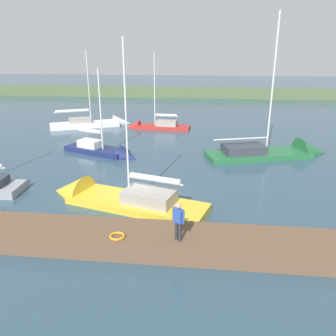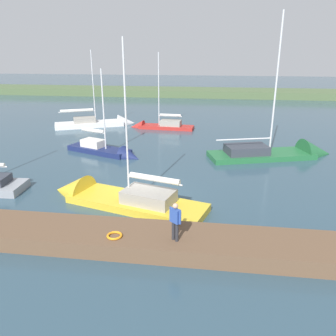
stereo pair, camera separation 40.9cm
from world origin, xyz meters
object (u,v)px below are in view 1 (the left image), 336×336
sailboat_far_left (281,154)px  sailboat_near_dock (106,153)px  sailboat_behind_pier (98,124)px  sailboat_inner_slip (108,199)px  person_on_dock (178,219)px  sailboat_outer_mooring (154,127)px  life_ring_buoy (117,236)px  mooring_post_near (180,218)px

sailboat_far_left → sailboat_near_dock: 14.24m
sailboat_behind_pier → sailboat_inner_slip: size_ratio=0.92×
person_on_dock → sailboat_outer_mooring: bearing=-129.8°
sailboat_near_dock → life_ring_buoy: bearing=-49.7°
sailboat_far_left → sailboat_behind_pier: sailboat_far_left is taller
sailboat_outer_mooring → sailboat_behind_pier: bearing=0.1°
sailboat_near_dock → sailboat_outer_mooring: sailboat_outer_mooring is taller
sailboat_far_left → sailboat_outer_mooring: sailboat_far_left is taller
mooring_post_near → sailboat_behind_pier: size_ratio=0.08×
sailboat_far_left → person_on_dock: (7.11, 15.00, 1.52)m
life_ring_buoy → sailboat_near_dock: 14.53m
sailboat_far_left → sailboat_inner_slip: (11.44, 10.19, 0.01)m
life_ring_buoy → sailboat_far_left: 17.91m
life_ring_buoy → sailboat_far_left: sailboat_far_left is taller
sailboat_behind_pier → sailboat_inner_slip: sailboat_inner_slip is taller
life_ring_buoy → sailboat_inner_slip: bearing=-69.8°
mooring_post_near → person_on_dock: (-0.04, 1.31, 0.61)m
sailboat_near_dock → sailboat_outer_mooring: bearing=98.6°
life_ring_buoy → sailboat_outer_mooring: sailboat_outer_mooring is taller
mooring_post_near → sailboat_far_left: sailboat_far_left is taller
sailboat_behind_pier → mooring_post_near: bearing=-89.4°
sailboat_near_dock → sailboat_behind_pier: bearing=132.8°
life_ring_buoy → mooring_post_near: bearing=-151.0°
sailboat_near_dock → sailboat_behind_pier: sailboat_behind_pier is taller
sailboat_far_left → sailboat_near_dock: bearing=168.3°
sailboat_outer_mooring → sailboat_inner_slip: bearing=95.3°
person_on_dock → sailboat_inner_slip: bearing=-98.9°
sailboat_outer_mooring → sailboat_behind_pier: (6.43, -0.48, 0.05)m
mooring_post_near → sailboat_outer_mooring: size_ratio=0.08×
mooring_post_near → sailboat_inner_slip: size_ratio=0.07×
life_ring_buoy → sailboat_outer_mooring: bearing=-84.9°
sailboat_behind_pier → sailboat_near_dock: bearing=-94.3°
sailboat_far_left → sailboat_inner_slip: bearing=-155.2°
sailboat_behind_pier → person_on_dock: size_ratio=5.48×
mooring_post_near → sailboat_outer_mooring: bearing=-78.4°
mooring_post_near → person_on_dock: 1.44m
sailboat_behind_pier → sailboat_far_left: bearing=-52.1°
life_ring_buoy → person_on_dock: person_on_dock is taller
sailboat_behind_pier → person_on_dock: 26.73m
sailboat_behind_pier → sailboat_outer_mooring: bearing=-29.3°
mooring_post_near → sailboat_inner_slip: sailboat_inner_slip is taller
sailboat_far_left → sailboat_outer_mooring: size_ratio=1.38×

